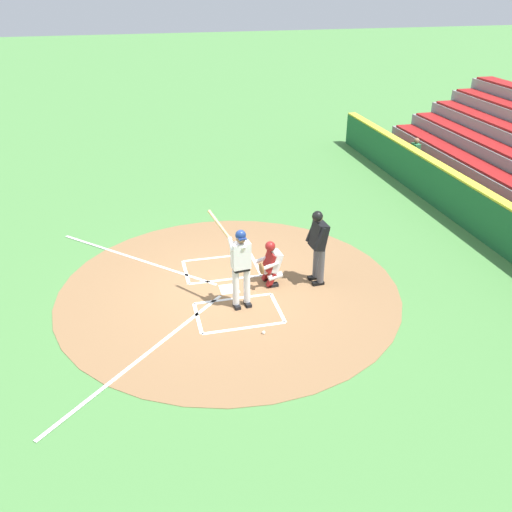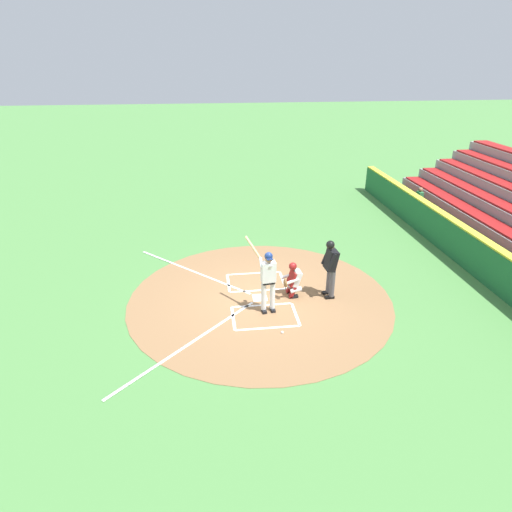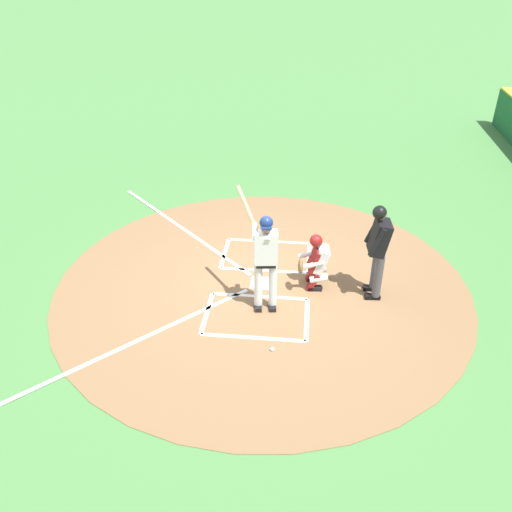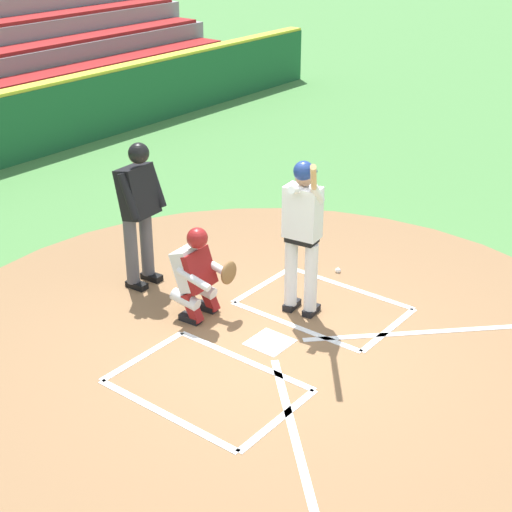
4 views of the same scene
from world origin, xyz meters
name	(u,v)px [view 4 (image 4 of 4)]	position (x,y,z in m)	size (l,w,h in m)	color
ground_plane	(270,343)	(0.00, 0.00, 0.00)	(120.00, 120.00, 0.00)	#4C8442
dirt_circle	(270,343)	(0.00, 0.00, 0.01)	(8.00, 8.00, 0.01)	olive
home_plate_and_chalk	(337,370)	(0.00, 0.88, 0.01)	(7.93, 4.91, 0.01)	white
batter	(303,228)	(-0.76, -0.12, 1.10)	(0.88, 0.81, 2.13)	white
catcher	(198,271)	(0.02, -1.02, 0.59)	(0.62, 0.61, 1.13)	black
plate_umpire	(139,205)	(-0.15, -2.11, 1.08)	(0.60, 0.44, 1.86)	#4C4C51
baseball	(338,270)	(-1.93, -0.35, 0.04)	(0.07, 0.07, 0.07)	white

